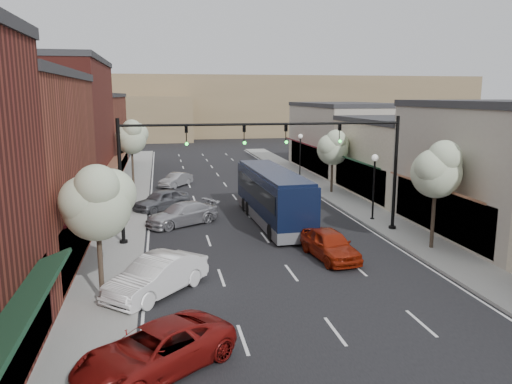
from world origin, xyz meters
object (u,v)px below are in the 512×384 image
tree_left_near (98,201)px  parked_car_c (182,214)px  tree_right_far (333,147)px  parked_car_d (162,200)px  tree_right_near (438,168)px  coach_bus (273,195)px  parked_car_a (155,350)px  parked_car_e (176,180)px  signal_mast_left (165,162)px  lamp_post_near (374,176)px  tree_left_far (132,136)px  red_hatchback (330,244)px  lamp_post_far (300,149)px  signal_mast_right (359,157)px  parked_car_b (157,276)px

tree_left_near → parked_car_c: size_ratio=1.17×
tree_right_far → parked_car_d: size_ratio=1.24×
tree_right_near → coach_bus: bearing=133.7°
parked_car_a → parked_car_d: parked_car_d is taller
parked_car_c → parked_car_e: 13.85m
signal_mast_left → lamp_post_near: size_ratio=1.85×
lamp_post_near → tree_left_far: bearing=136.1°
signal_mast_left → tree_left_near: signal_mast_left is taller
tree_right_near → red_hatchback: 6.96m
lamp_post_near → lamp_post_far: same height
signal_mast_right → parked_car_c: bearing=159.0°
parked_car_e → signal_mast_right: bearing=-24.5°
tree_right_near → parked_car_a: tree_right_near is taller
parked_car_c → parked_car_e: size_ratio=1.29×
parked_car_d → parked_car_e: 9.45m
lamp_post_far → tree_right_far: bearing=-86.1°
parked_car_a → parked_car_d: bearing=142.8°
tree_right_near → lamp_post_far: bearing=91.3°
signal_mast_right → parked_car_d: bearing=143.8°
tree_right_near → tree_left_far: tree_left_far is taller
tree_left_far → parked_car_a: tree_left_far is taller
coach_bus → parked_car_a: bearing=-115.8°
lamp_post_far → red_hatchback: (-5.34, -24.33, -2.25)m
signal_mast_left → parked_car_c: signal_mast_left is taller
signal_mast_right → parked_car_e: bearing=119.7°
tree_right_far → parked_car_d: 15.00m
tree_right_near → tree_left_far: (-16.60, 22.00, 0.15)m
lamp_post_far → tree_left_far: bearing=-172.7°
signal_mast_left → tree_left_near: size_ratio=1.44×
tree_left_far → parked_car_d: (2.39, -9.53, -3.86)m
tree_right_far → lamp_post_far: (-0.55, 8.06, -0.99)m
tree_right_far → red_hatchback: (-5.88, -16.27, -3.24)m
tree_left_far → signal_mast_left: bearing=-81.7°
tree_right_near → parked_car_b: bearing=-167.0°
parked_car_c → tree_right_near: bearing=28.7°
tree_right_near → parked_car_c: tree_right_near is taller
tree_right_far → parked_car_b: size_ratio=1.11×
parked_car_b → tree_right_near: bearing=55.0°
red_hatchback → parked_car_e: (-6.97, 22.09, -0.13)m
tree_right_near → parked_car_d: 19.27m
parked_car_c → signal_mast_left: bearing=-44.3°
signal_mast_left → tree_left_near: 8.48m
lamp_post_near → parked_car_e: bearing=128.9°
tree_left_near → lamp_post_far: bearing=60.2°
tree_right_far → tree_left_near: 25.99m
signal_mast_right → tree_left_far: 22.68m
tree_left_far → lamp_post_near: size_ratio=1.38×
signal_mast_right → parked_car_d: size_ratio=1.88×
red_hatchback → parked_car_a: (-8.66, -9.15, -0.05)m
red_hatchback → parked_car_d: 15.22m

